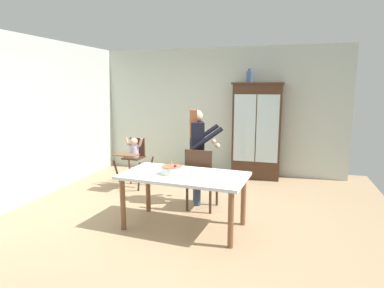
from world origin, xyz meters
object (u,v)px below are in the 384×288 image
object	(u,v)px
china_cabinet	(257,131)
birthday_cake	(172,170)
adult_person	(197,145)
dining_chair_far_side	(200,175)
high_chair_with_toddler	(134,153)
dining_table	(184,181)
ceramic_vase	(250,76)

from	to	relation	value
china_cabinet	birthday_cake	xyz separation A→B (m)	(-0.86, -2.80, -0.19)
birthday_cake	adult_person	bearing A→B (deg)	84.68
dining_chair_far_side	adult_person	bearing A→B (deg)	-62.10
china_cabinet	dining_chair_far_side	distance (m)	2.25
adult_person	dining_chair_far_side	world-z (taller)	adult_person
high_chair_with_toddler	dining_chair_far_side	size ratio (longest dim) A/B	0.99
birthday_cake	dining_chair_far_side	bearing A→B (deg)	72.67
china_cabinet	birthday_cake	distance (m)	2.94
china_cabinet	dining_chair_far_side	size ratio (longest dim) A/B	2.05
birthday_cake	dining_chair_far_side	size ratio (longest dim) A/B	0.29
high_chair_with_toddler	dining_chair_far_side	bearing A→B (deg)	-24.92
china_cabinet	adult_person	distance (m)	1.99
china_cabinet	dining_table	size ratio (longest dim) A/B	1.15
high_chair_with_toddler	adult_person	size ratio (longest dim) A/B	0.62
adult_person	dining_chair_far_side	xyz separation A→B (m)	(0.13, -0.28, -0.41)
china_cabinet	dining_chair_far_side	xyz separation A→B (m)	(-0.64, -2.11, -0.43)
dining_chair_far_side	dining_table	bearing A→B (deg)	89.02
dining_chair_far_side	high_chair_with_toddler	bearing A→B (deg)	-24.33
adult_person	birthday_cake	bearing A→B (deg)	153.97
ceramic_vase	birthday_cake	distance (m)	3.16
ceramic_vase	high_chair_with_toddler	bearing A→B (deg)	-146.02
china_cabinet	high_chair_with_toddler	distance (m)	2.53
ceramic_vase	dining_table	size ratio (longest dim) A/B	0.16
china_cabinet	ceramic_vase	world-z (taller)	ceramic_vase
china_cabinet	high_chair_with_toddler	world-z (taller)	china_cabinet
high_chair_with_toddler	china_cabinet	bearing A→B (deg)	34.81
ceramic_vase	china_cabinet	bearing A→B (deg)	-1.18
dining_table	birthday_cake	size ratio (longest dim) A/B	6.11
china_cabinet	birthday_cake	world-z (taller)	china_cabinet
birthday_cake	dining_chair_far_side	xyz separation A→B (m)	(0.22, 0.69, -0.24)
china_cabinet	birthday_cake	bearing A→B (deg)	-106.98
china_cabinet	adult_person	size ratio (longest dim) A/B	1.28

